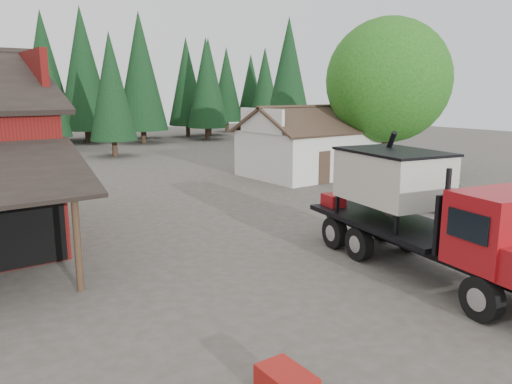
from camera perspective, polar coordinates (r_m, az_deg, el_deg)
ground at (r=15.98m, az=2.81°, el=-8.93°), size 120.00×120.00×0.00m
farmhouse at (r=33.54m, az=6.12°, el=4.78°), size 8.60×6.42×4.65m
deciduous_tree at (r=34.15m, az=14.88°, el=11.72°), size 8.00×8.00×10.20m
conifer_backdrop at (r=54.71m, az=-26.20°, el=4.52°), size 76.00×16.00×16.00m
near_pine_b at (r=44.38m, az=-16.21°, el=11.50°), size 3.96×3.96×10.40m
near_pine_c at (r=49.04m, az=3.75°, el=13.06°), size 4.84×4.84×12.40m
feed_truck at (r=16.07m, az=18.94°, el=-2.04°), size 4.25×9.72×4.25m
silver_car at (r=26.70m, az=19.62°, el=0.43°), size 5.86×4.78×1.48m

